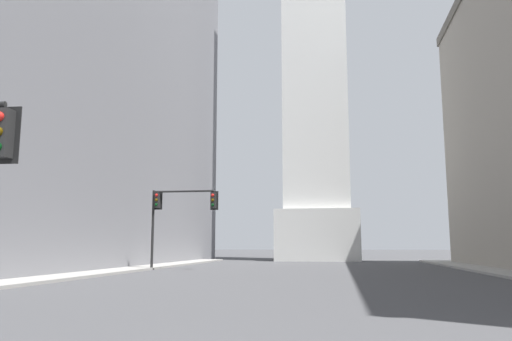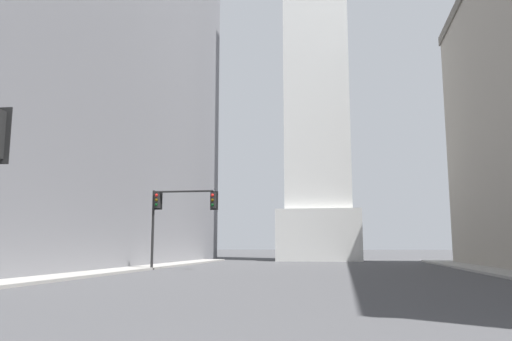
{
  "view_description": "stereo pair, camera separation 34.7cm",
  "coord_description": "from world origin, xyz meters",
  "views": [
    {
      "loc": [
        2.14,
        -1.4,
        1.68
      ],
      "look_at": [
        -3.68,
        34.5,
        7.15
      ],
      "focal_mm": 35.0,
      "sensor_mm": 36.0,
      "label": 1
    },
    {
      "loc": [
        2.49,
        -1.34,
        1.68
      ],
      "look_at": [
        -3.68,
        34.5,
        7.15
      ],
      "focal_mm": 35.0,
      "sensor_mm": 36.0,
      "label": 2
    }
  ],
  "objects": [
    {
      "name": "traffic_light_mid_left",
      "position": [
        -9.13,
        32.36,
        4.24
      ],
      "size": [
        4.89,
        0.52,
        5.56
      ],
      "color": "black",
      "rests_on": "ground_plane"
    },
    {
      "name": "building_left",
      "position": [
        -22.25,
        32.59,
        19.91
      ],
      "size": [
        18.69,
        55.28,
        39.81
      ],
      "color": "slate",
      "rests_on": "ground_plane"
    },
    {
      "name": "sidewalk_left",
      "position": [
        -13.09,
        20.22,
        0.07
      ],
      "size": [
        5.0,
        67.4,
        0.15
      ],
      "primitive_type": "cube",
      "color": "gray",
      "rests_on": "ground_plane"
    },
    {
      "name": "obelisk",
      "position": [
        0.0,
        56.16,
        28.13
      ],
      "size": [
        9.12,
        9.12,
        58.95
      ],
      "color": "silver",
      "rests_on": "ground_plane"
    }
  ]
}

